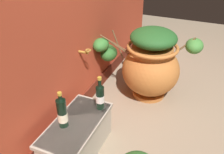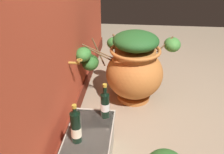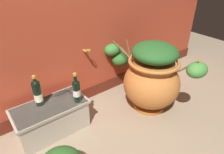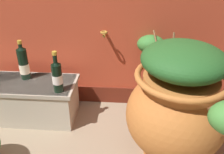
# 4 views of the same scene
# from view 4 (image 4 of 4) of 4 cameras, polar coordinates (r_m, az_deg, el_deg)

# --- Properties ---
(terracotta_urn) EXTENTS (0.71, 1.13, 0.80)m
(terracotta_urn) POSITION_cam_4_polar(r_m,az_deg,el_deg) (1.59, 14.91, -5.62)
(terracotta_urn) COLOR #C17033
(terracotta_urn) RESTS_ON ground_plane
(stone_ledge) EXTENTS (0.71, 0.36, 0.32)m
(stone_ledge) POSITION_cam_4_polar(r_m,az_deg,el_deg) (2.09, -17.77, -4.80)
(stone_ledge) COLOR beige
(stone_ledge) RESTS_ON ground_plane
(wine_bottle_left) EXTENTS (0.07, 0.07, 0.31)m
(wine_bottle_left) POSITION_cam_4_polar(r_m,az_deg,el_deg) (1.79, -12.64, 0.39)
(wine_bottle_left) COLOR black
(wine_bottle_left) RESTS_ON stone_ledge
(wine_bottle_middle) EXTENTS (0.08, 0.08, 0.32)m
(wine_bottle_middle) POSITION_cam_4_polar(r_m,az_deg,el_deg) (2.04, -19.88, 3.16)
(wine_bottle_middle) COLOR black
(wine_bottle_middle) RESTS_ON stone_ledge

